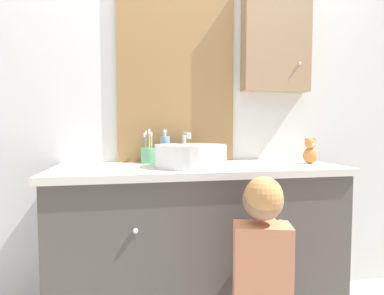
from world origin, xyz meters
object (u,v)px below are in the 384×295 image
(toothbrush_holder, at_px, (148,154))
(teddy_bear, at_px, (310,151))
(sink_basin, at_px, (191,155))
(soap_dispenser, at_px, (165,149))
(child_figure, at_px, (262,268))

(toothbrush_holder, relative_size, teddy_bear, 1.33)
(sink_basin, xyz_separation_m, soap_dispenser, (-0.11, 0.19, 0.02))
(child_figure, xyz_separation_m, teddy_bear, (0.47, 0.43, 0.43))
(soap_dispenser, xyz_separation_m, teddy_bear, (0.80, -0.19, -0.01))
(soap_dispenser, height_order, teddy_bear, soap_dispenser)
(toothbrush_holder, bearing_deg, teddy_bear, -12.27)
(sink_basin, bearing_deg, soap_dispenser, 120.82)
(toothbrush_holder, height_order, child_figure, toothbrush_holder)
(sink_basin, height_order, toothbrush_holder, toothbrush_holder)
(sink_basin, bearing_deg, teddy_bear, 0.32)
(toothbrush_holder, xyz_separation_m, soap_dispenser, (0.09, -0.01, 0.03))
(soap_dispenser, bearing_deg, teddy_bear, -13.34)
(child_figure, bearing_deg, teddy_bear, 42.34)
(soap_dispenser, bearing_deg, toothbrush_holder, 176.92)
(child_figure, bearing_deg, soap_dispenser, 118.05)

